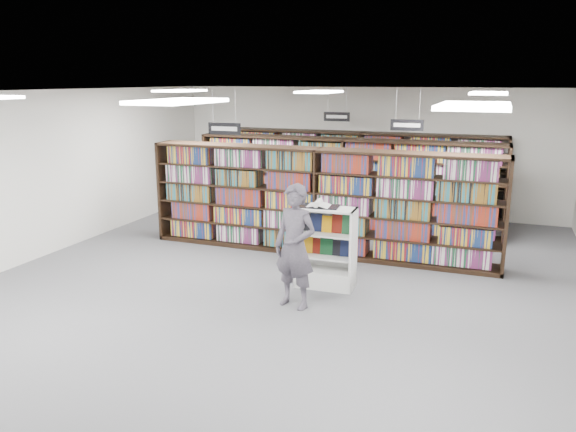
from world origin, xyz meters
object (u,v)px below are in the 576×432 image
(endcap_display, at_px, (326,259))
(open_book, at_px, (319,205))
(shopper, at_px, (295,247))
(bookshelf_row_near, at_px, (318,202))

(endcap_display, xyz_separation_m, open_book, (-0.15, 0.01, 0.92))
(open_book, distance_m, shopper, 1.10)
(shopper, bearing_deg, endcap_display, 93.12)
(bookshelf_row_near, bearing_deg, endcap_display, -67.99)
(bookshelf_row_near, distance_m, open_book, 1.80)
(open_book, bearing_deg, shopper, -97.56)
(endcap_display, xyz_separation_m, shopper, (-0.19, -1.00, 0.48))
(endcap_display, height_order, open_book, open_book)
(bookshelf_row_near, bearing_deg, open_book, -72.24)
(endcap_display, distance_m, open_book, 0.93)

